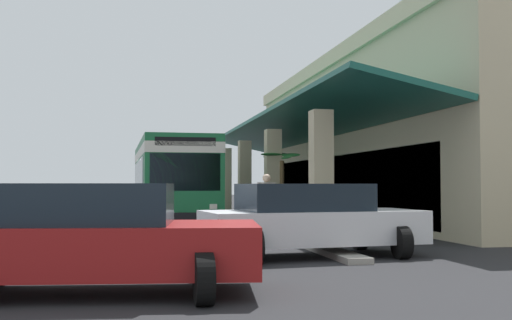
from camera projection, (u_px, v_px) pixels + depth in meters
The scene contains 9 objects.
ground at pixel (344, 217), 27.83m from camera, with size 120.00×120.00×0.00m, color #262628.
curb_strip at pixel (235, 219), 25.23m from camera, with size 28.72×0.50×0.12m, color #9E998E.
plaza_building at pixel (451, 139), 27.20m from camera, with size 24.23×15.09×6.90m.
transit_bus at pixel (171, 175), 24.99m from camera, with size 11.28×3.04×3.34m.
parked_sedan_red at pixel (88, 237), 8.22m from camera, with size 2.79×4.59×1.47m.
parked_sedan_white at pixel (310, 219), 12.46m from camera, with size 2.77×4.58×1.47m.
parked_sedan_silver at pixel (26, 198), 32.27m from camera, with size 4.41×2.04×1.47m.
pedestrian at pixel (267, 201), 17.61m from camera, with size 0.49×0.62×1.75m.
potted_palm at pixel (282, 207), 22.27m from camera, with size 1.53×1.43×2.63m.
Camera 1 is at (26.64, -1.21, 1.46)m, focal length 43.39 mm.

